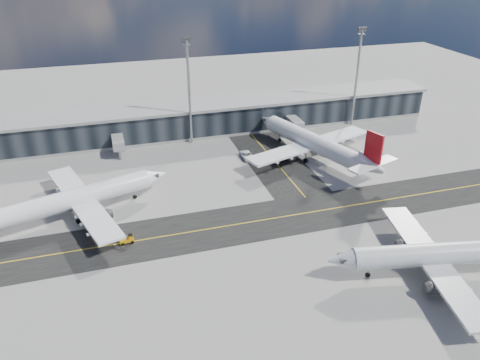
% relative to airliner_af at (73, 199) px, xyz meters
% --- Properties ---
extents(ground, '(300.00, 300.00, 0.00)m').
position_rel_airliner_af_xyz_m(ground, '(30.68, -16.59, -4.03)').
color(ground, gray).
rests_on(ground, ground).
extents(taxiway_lanes, '(180.00, 63.00, 0.03)m').
position_rel_airliner_af_xyz_m(taxiway_lanes, '(34.59, -5.85, -4.02)').
color(taxiway_lanes, black).
rests_on(taxiway_lanes, ground).
extents(terminal_concourse, '(152.00, 19.80, 8.80)m').
position_rel_airliner_af_xyz_m(terminal_concourse, '(30.72, 38.34, 0.06)').
color(terminal_concourse, black).
rests_on(terminal_concourse, ground).
extents(floodlight_masts, '(102.50, 0.70, 28.90)m').
position_rel_airliner_af_xyz_m(floodlight_masts, '(30.68, 31.41, 11.58)').
color(floodlight_masts, gray).
rests_on(floodlight_masts, ground).
extents(airliner_af, '(40.37, 34.80, 12.20)m').
position_rel_airliner_af_xyz_m(airliner_af, '(0.00, 0.00, 0.00)').
color(airliner_af, white).
rests_on(airliner_af, ground).
extents(airliner_redtail, '(37.76, 43.76, 13.28)m').
position_rel_airliner_af_xyz_m(airliner_redtail, '(59.01, 11.61, 0.35)').
color(airliner_redtail, white).
rests_on(airliner_redtail, ground).
extents(airliner_near, '(39.15, 33.59, 11.65)m').
position_rel_airliner_af_xyz_m(airliner_near, '(59.77, -37.10, -0.18)').
color(airliner_near, silver).
rests_on(airliner_near, ground).
extents(baggage_tug, '(2.76, 1.59, 1.66)m').
position_rel_airliner_af_xyz_m(baggage_tug, '(9.51, -12.77, -3.20)').
color(baggage_tug, orange).
rests_on(baggage_tug, ground).
extents(service_van, '(2.87, 5.87, 1.60)m').
position_rel_airliner_af_xyz_m(service_van, '(42.41, 16.91, -3.23)').
color(service_van, white).
rests_on(service_van, ground).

